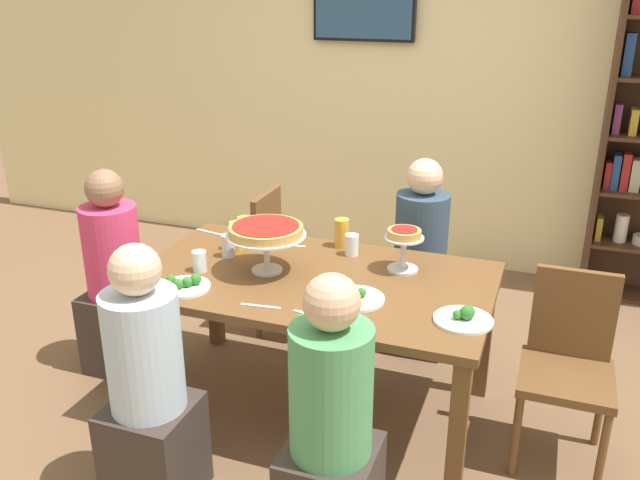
# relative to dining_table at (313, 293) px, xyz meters

# --- Properties ---
(ground_plane) EXTENTS (12.00, 12.00, 0.00)m
(ground_plane) POSITION_rel_dining_table_xyz_m (0.00, 0.00, -0.66)
(ground_plane) COLOR brown
(rear_partition) EXTENTS (8.00, 0.12, 2.80)m
(rear_partition) POSITION_rel_dining_table_xyz_m (0.00, 2.20, 0.74)
(rear_partition) COLOR beige
(rear_partition) RESTS_ON ground_plane
(dining_table) EXTENTS (1.68, 0.98, 0.74)m
(dining_table) POSITION_rel_dining_table_xyz_m (0.00, 0.00, 0.00)
(dining_table) COLOR brown
(dining_table) RESTS_ON ground_plane
(television) EXTENTS (0.75, 0.05, 0.45)m
(television) POSITION_rel_dining_table_xyz_m (-0.40, 2.11, 1.21)
(television) COLOR black
(diner_head_west) EXTENTS (0.34, 0.34, 1.15)m
(diner_head_west) POSITION_rel_dining_table_xyz_m (-1.16, 0.02, -0.16)
(diner_head_west) COLOR #382D28
(diner_head_west) RESTS_ON ground_plane
(diner_far_right) EXTENTS (0.34, 0.34, 1.15)m
(diner_far_right) POSITION_rel_dining_table_xyz_m (0.35, 0.81, -0.16)
(diner_far_right) COLOR #382D28
(diner_far_right) RESTS_ON ground_plane
(diner_near_left) EXTENTS (0.34, 0.34, 1.15)m
(diner_near_left) POSITION_rel_dining_table_xyz_m (-0.40, -0.80, -0.16)
(diner_near_left) COLOR #382D28
(diner_near_left) RESTS_ON ground_plane
(diner_near_right) EXTENTS (0.34, 0.34, 1.15)m
(diner_near_right) POSITION_rel_dining_table_xyz_m (0.37, -0.81, -0.16)
(diner_near_right) COLOR #382D28
(diner_near_right) RESTS_ON ground_plane
(chair_head_east) EXTENTS (0.40, 0.40, 0.87)m
(chair_head_east) POSITION_rel_dining_table_xyz_m (1.18, 0.09, -0.17)
(chair_head_east) COLOR brown
(chair_head_east) RESTS_ON ground_plane
(chair_far_left) EXTENTS (0.40, 0.40, 0.87)m
(chair_far_left) POSITION_rel_dining_table_xyz_m (-0.47, 0.75, -0.17)
(chair_far_left) COLOR brown
(chair_far_left) RESTS_ON ground_plane
(deep_dish_pizza_stand) EXTENTS (0.38, 0.38, 0.24)m
(deep_dish_pizza_stand) POSITION_rel_dining_table_xyz_m (-0.23, -0.01, 0.28)
(deep_dish_pizza_stand) COLOR silver
(deep_dish_pizza_stand) RESTS_ON dining_table
(personal_pizza_stand) EXTENTS (0.19, 0.19, 0.21)m
(personal_pizza_stand) POSITION_rel_dining_table_xyz_m (0.38, 0.22, 0.23)
(personal_pizza_stand) COLOR silver
(personal_pizza_stand) RESTS_ON dining_table
(salad_plate_near_diner) EXTENTS (0.25, 0.25, 0.07)m
(salad_plate_near_diner) POSITION_rel_dining_table_xyz_m (0.74, -0.20, 0.10)
(salad_plate_near_diner) COLOR white
(salad_plate_near_diner) RESTS_ON dining_table
(salad_plate_far_diner) EXTENTS (0.26, 0.26, 0.07)m
(salad_plate_far_diner) POSITION_rel_dining_table_xyz_m (0.26, -0.17, 0.10)
(salad_plate_far_diner) COLOR white
(salad_plate_far_diner) RESTS_ON dining_table
(salad_plate_spare) EXTENTS (0.23, 0.23, 0.07)m
(salad_plate_spare) POSITION_rel_dining_table_xyz_m (-0.50, -0.32, 0.10)
(salad_plate_spare) COLOR white
(salad_plate_spare) RESTS_ON dining_table
(beer_glass_amber_tall) EXTENTS (0.07, 0.07, 0.15)m
(beer_glass_amber_tall) POSITION_rel_dining_table_xyz_m (-0.49, 0.18, 0.16)
(beer_glass_amber_tall) COLOR gold
(beer_glass_amber_tall) RESTS_ON dining_table
(beer_glass_amber_short) EXTENTS (0.07, 0.07, 0.15)m
(beer_glass_amber_short) POSITION_rel_dining_table_xyz_m (-0.49, 0.27, 0.16)
(beer_glass_amber_short) COLOR gold
(beer_glass_amber_short) RESTS_ON dining_table
(beer_glass_amber_spare) EXTENTS (0.08, 0.08, 0.15)m
(beer_glass_amber_spare) POSITION_rel_dining_table_xyz_m (0.01, 0.41, 0.16)
(beer_glass_amber_spare) COLOR gold
(beer_glass_amber_spare) RESTS_ON dining_table
(water_glass_clear_near) EXTENTS (0.07, 0.07, 0.11)m
(water_glass_clear_near) POSITION_rel_dining_table_xyz_m (0.09, 0.32, 0.14)
(water_glass_clear_near) COLOR white
(water_glass_clear_near) RESTS_ON dining_table
(water_glass_clear_far) EXTENTS (0.07, 0.07, 0.10)m
(water_glass_clear_far) POSITION_rel_dining_table_xyz_m (-0.54, -0.12, 0.13)
(water_glass_clear_far) COLOR white
(water_glass_clear_far) RESTS_ON dining_table
(water_glass_clear_spare) EXTENTS (0.07, 0.07, 0.12)m
(water_glass_clear_spare) POSITION_rel_dining_table_xyz_m (-0.49, 0.09, 0.14)
(water_glass_clear_spare) COLOR white
(water_glass_clear_spare) RESTS_ON dining_table
(cutlery_fork_near) EXTENTS (0.18, 0.04, 0.00)m
(cutlery_fork_near) POSITION_rel_dining_table_xyz_m (-0.10, -0.37, 0.09)
(cutlery_fork_near) COLOR silver
(cutlery_fork_near) RESTS_ON dining_table
(cutlery_knife_near) EXTENTS (0.18, 0.05, 0.00)m
(cutlery_knife_near) POSITION_rel_dining_table_xyz_m (-0.75, 0.36, 0.09)
(cutlery_knife_near) COLOR silver
(cutlery_knife_near) RESTS_ON dining_table
(cutlery_fork_far) EXTENTS (0.18, 0.04, 0.00)m
(cutlery_fork_far) POSITION_rel_dining_table_xyz_m (0.14, -0.37, 0.09)
(cutlery_fork_far) COLOR silver
(cutlery_fork_far) RESTS_ON dining_table
(cutlery_knife_far) EXTENTS (0.18, 0.05, 0.00)m
(cutlery_knife_far) POSITION_rel_dining_table_xyz_m (-0.26, 0.32, 0.09)
(cutlery_knife_far) COLOR silver
(cutlery_knife_far) RESTS_ON dining_table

